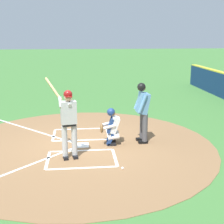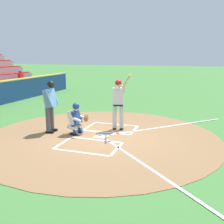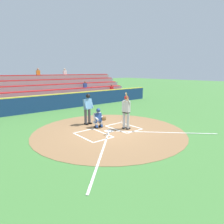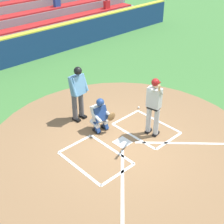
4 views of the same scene
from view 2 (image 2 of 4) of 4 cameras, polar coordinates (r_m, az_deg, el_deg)
ground_plane at (r=9.12m, az=-2.35°, el=-5.27°), size 120.00×120.00×0.00m
dirt_circle at (r=9.12m, az=-2.35°, el=-5.23°), size 8.00×8.00×0.01m
home_plate_and_chalk at (r=8.85m, az=3.00°, el=-5.73°), size 7.93×4.91×0.01m
batter at (r=9.62m, az=1.40°, el=2.40°), size 0.85×0.86×2.13m
catcher at (r=9.30m, az=-7.75°, el=-1.26°), size 0.59×0.63×1.13m
plate_umpire at (r=9.60m, az=-13.19°, el=1.92°), size 0.60×0.45×1.86m
baseball at (r=11.09m, az=-3.83°, el=-1.91°), size 0.07×0.07×0.07m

